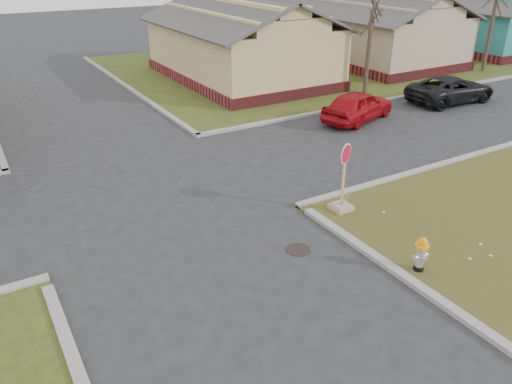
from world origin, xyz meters
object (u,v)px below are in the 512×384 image
stop_sign (342,196)px  dark_pickup (451,89)px  fire_hydrant (421,252)px  red_sedan (358,106)px

stop_sign → dark_pickup: stop_sign is taller
stop_sign → fire_hydrant: bearing=-97.9°
fire_hydrant → stop_sign: bearing=88.4°
stop_sign → red_sedan: bearing=44.7°
red_sedan → dark_pickup: 6.01m
fire_hydrant → red_sedan: 11.67m
fire_hydrant → dark_pickup: bearing=42.4°
fire_hydrant → stop_sign: size_ratio=0.43×
red_sedan → dark_pickup: size_ratio=0.85×
stop_sign → dark_pickup: 13.68m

